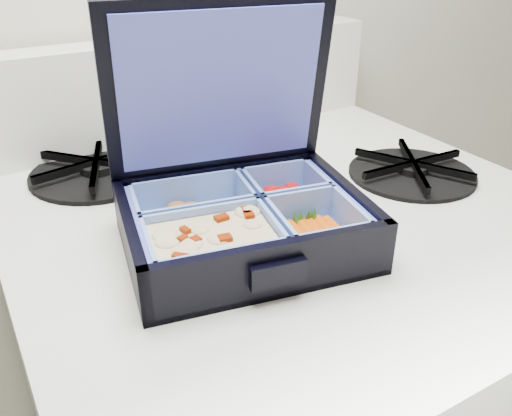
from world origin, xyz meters
TOP-DOWN VIEW (x-y plane):
  - bento_box at (0.03, 1.58)m, footprint 0.28×0.24m
  - burner_grate at (0.32, 1.63)m, footprint 0.18×0.18m
  - burner_grate_rear at (-0.06, 1.85)m, footprint 0.22×0.22m
  - fork at (0.15, 1.73)m, footprint 0.11×0.19m

SIDE VIEW (x-z plane):
  - fork at x=0.15m, z-range 1.00..1.00m
  - burner_grate_rear at x=-0.06m, z-range 1.00..1.02m
  - burner_grate at x=0.32m, z-range 1.00..1.02m
  - bento_box at x=0.03m, z-range 1.00..1.06m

